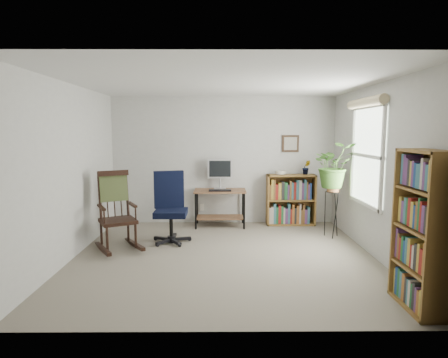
{
  "coord_description": "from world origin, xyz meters",
  "views": [
    {
      "loc": [
        -0.04,
        -5.09,
        1.75
      ],
      "look_at": [
        0.0,
        0.4,
        1.05
      ],
      "focal_mm": 30.0,
      "sensor_mm": 36.0,
      "label": 1
    }
  ],
  "objects_px": {
    "office_chair": "(171,207)",
    "rocking_chair": "(118,210)",
    "low_bookshelf": "(291,200)",
    "desk": "(220,208)",
    "tall_bookshelf": "(422,231)"
  },
  "relations": [
    {
      "from": "office_chair",
      "to": "rocking_chair",
      "type": "bearing_deg",
      "value": -170.15
    },
    {
      "from": "rocking_chair",
      "to": "low_bookshelf",
      "type": "height_order",
      "value": "rocking_chair"
    },
    {
      "from": "office_chair",
      "to": "rocking_chair",
      "type": "distance_m",
      "value": 0.82
    },
    {
      "from": "office_chair",
      "to": "rocking_chair",
      "type": "height_order",
      "value": "rocking_chair"
    },
    {
      "from": "desk",
      "to": "office_chair",
      "type": "xyz_separation_m",
      "value": [
        -0.77,
        -1.02,
        0.23
      ]
    },
    {
      "from": "rocking_chair",
      "to": "tall_bookshelf",
      "type": "xyz_separation_m",
      "value": [
        3.5,
        -1.9,
        0.2
      ]
    },
    {
      "from": "rocking_chair",
      "to": "low_bookshelf",
      "type": "relative_size",
      "value": 1.25
    },
    {
      "from": "low_bookshelf",
      "to": "rocking_chair",
      "type": "bearing_deg",
      "value": -152.57
    },
    {
      "from": "office_chair",
      "to": "low_bookshelf",
      "type": "relative_size",
      "value": 1.2
    },
    {
      "from": "low_bookshelf",
      "to": "tall_bookshelf",
      "type": "height_order",
      "value": "tall_bookshelf"
    },
    {
      "from": "rocking_chair",
      "to": "low_bookshelf",
      "type": "bearing_deg",
      "value": -0.74
    },
    {
      "from": "tall_bookshelf",
      "to": "rocking_chair",
      "type": "bearing_deg",
      "value": 151.46
    },
    {
      "from": "office_chair",
      "to": "low_bookshelf",
      "type": "height_order",
      "value": "office_chair"
    },
    {
      "from": "office_chair",
      "to": "low_bookshelf",
      "type": "bearing_deg",
      "value": 14.11
    },
    {
      "from": "tall_bookshelf",
      "to": "office_chair",
      "type": "bearing_deg",
      "value": 140.9
    }
  ]
}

